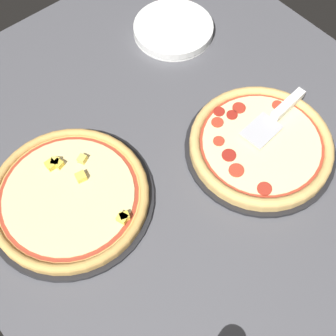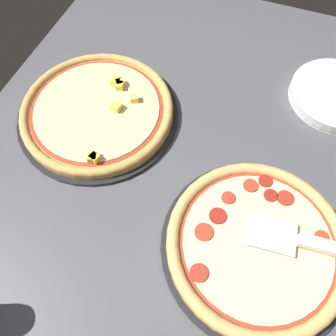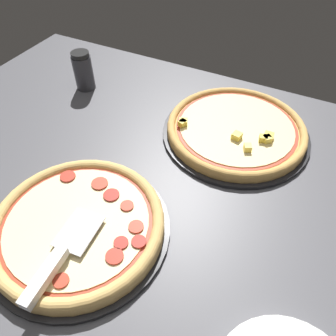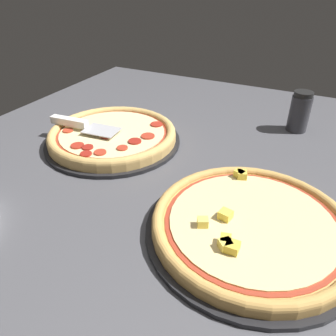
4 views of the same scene
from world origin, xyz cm
name	(u,v)px [view 2 (image 2 of 4)]	position (x,y,z in cm)	size (l,w,h in cm)	color
ground_plane	(198,204)	(0.00, 0.00, -1.80)	(144.53, 115.35, 3.60)	#4C4C51
pizza_pan_front	(254,247)	(-5.79, -13.50, 0.50)	(37.34, 37.34, 1.00)	black
pizza_front	(257,244)	(-5.76, -13.48, 2.62)	(35.10, 35.10, 3.25)	#DBAD60
pizza_pan_back	(99,114)	(13.02, 30.20, 0.50)	(39.26, 39.26, 1.00)	black
pizza_back	(97,110)	(13.03, 30.17, 2.33)	(36.91, 36.91, 3.62)	tan
serving_spatula	(316,244)	(-2.94, -23.36, 5.05)	(7.37, 20.89, 2.00)	#B7B7BC
plate_stack	(336,95)	(39.01, -23.79, 1.40)	(23.15, 23.15, 2.80)	white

